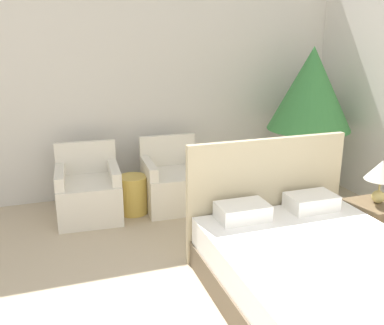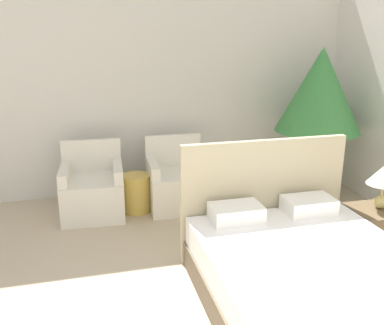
{
  "view_description": "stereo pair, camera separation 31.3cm",
  "coord_description": "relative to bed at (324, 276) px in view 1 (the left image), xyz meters",
  "views": [
    {
      "loc": [
        -1.27,
        -1.15,
        2.05
      ],
      "look_at": [
        0.09,
        2.86,
        0.76
      ],
      "focal_mm": 40.0,
      "sensor_mm": 36.0,
      "label": 1
    },
    {
      "loc": [
        -0.97,
        -1.24,
        2.05
      ],
      "look_at": [
        0.09,
        2.86,
        0.76
      ],
      "focal_mm": 40.0,
      "sensor_mm": 36.0,
      "label": 2
    }
  ],
  "objects": [
    {
      "name": "table_lamp",
      "position": [
        1.08,
        0.69,
        0.5
      ],
      "size": [
        0.31,
        0.31,
        0.43
      ],
      "color": "tan",
      "rests_on": "nightstand"
    },
    {
      "name": "wall_back",
      "position": [
        -0.6,
        2.97,
        1.18
      ],
      "size": [
        10.0,
        0.06,
        2.9
      ],
      "color": "silver",
      "rests_on": "ground_plane"
    },
    {
      "name": "potted_palm",
      "position": [
        1.26,
        2.21,
        1.03
      ],
      "size": [
        1.05,
        1.05,
        1.89
      ],
      "color": "#4C4C4C",
      "rests_on": "ground_plane"
    },
    {
      "name": "side_table",
      "position": [
        -1.03,
        2.26,
        -0.04
      ],
      "size": [
        0.34,
        0.34,
        0.45
      ],
      "color": "gold",
      "rests_on": "ground_plane"
    },
    {
      "name": "nightstand",
      "position": [
        1.06,
        0.68,
        -0.04
      ],
      "size": [
        0.5,
        0.45,
        0.46
      ],
      "color": "brown",
      "rests_on": "ground_plane"
    },
    {
      "name": "bed",
      "position": [
        0.0,
        0.0,
        0.0
      ],
      "size": [
        1.58,
        2.07,
        1.13
      ],
      "color": "brown",
      "rests_on": "ground_plane"
    },
    {
      "name": "armchair_near_window_left",
      "position": [
        -1.53,
        2.29,
        0.01
      ],
      "size": [
        0.73,
        0.73,
        0.83
      ],
      "rotation": [
        0.0,
        0.0,
        -0.06
      ],
      "color": "silver",
      "rests_on": "ground_plane"
    },
    {
      "name": "armchair_near_window_right",
      "position": [
        -0.53,
        2.29,
        0.01
      ],
      "size": [
        0.72,
        0.71,
        0.83
      ],
      "rotation": [
        0.0,
        0.0,
        -0.04
      ],
      "color": "silver",
      "rests_on": "ground_plane"
    }
  ]
}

